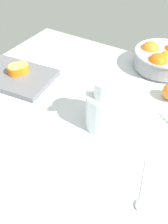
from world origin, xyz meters
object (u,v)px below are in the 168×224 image
at_px(fruit_bowl, 162,59).
at_px(spoon, 141,191).
at_px(juice_pitcher, 105,109).
at_px(cutting_board, 15,76).
at_px(orange_half_0, 21,68).
at_px(orange_half_1, 16,70).

relative_size(fruit_bowl, spoon, 1.55).
distance_m(juice_pitcher, cutting_board, 0.46).
bearing_deg(orange_half_0, juice_pitcher, -10.01).
height_order(juice_pitcher, orange_half_0, juice_pitcher).
bearing_deg(cutting_board, fruit_bowl, 38.75).
height_order(cutting_board, orange_half_0, orange_half_0).
relative_size(juice_pitcher, orange_half_0, 2.96).
distance_m(cutting_board, spoon, 0.70).
bearing_deg(spoon, fruit_bowl, 104.86).
bearing_deg(juice_pitcher, orange_half_0, 169.99).
distance_m(orange_half_0, orange_half_1, 0.02).
height_order(fruit_bowl, cutting_board, fruit_bowl).
bearing_deg(orange_half_1, juice_pitcher, -7.02).
height_order(cutting_board, spoon, cutting_board).
bearing_deg(cutting_board, orange_half_1, 85.79).
xyz_separation_m(orange_half_0, spoon, (0.65, -0.26, -0.04)).
distance_m(fruit_bowl, orange_half_0, 0.61).
bearing_deg(spoon, cutting_board, 160.94).
height_order(juice_pitcher, spoon, juice_pitcher).
bearing_deg(orange_half_0, orange_half_1, -115.93).
bearing_deg(spoon, orange_half_1, 160.27).
bearing_deg(juice_pitcher, cutting_board, 174.05).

